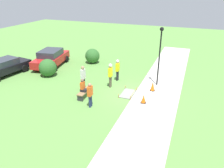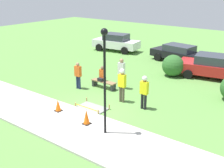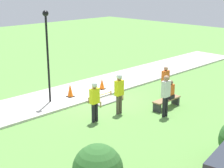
{
  "view_description": "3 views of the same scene",
  "coord_description": "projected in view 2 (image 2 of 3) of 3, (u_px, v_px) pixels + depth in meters",
  "views": [
    {
      "loc": [
        -13.49,
        -3.45,
        7.02
      ],
      "look_at": [
        -0.43,
        1.57,
        0.75
      ],
      "focal_mm": 35.0,
      "sensor_mm": 36.0,
      "label": 1
    },
    {
      "loc": [
        8.52,
        -9.33,
        6.01
      ],
      "look_at": [
        0.01,
        2.0,
        0.92
      ],
      "focal_mm": 45.0,
      "sensor_mm": 36.0,
      "label": 2
    },
    {
      "loc": [
        10.93,
        12.14,
        5.71
      ],
      "look_at": [
        0.23,
        1.26,
        1.13
      ],
      "focal_mm": 55.0,
      "sensor_mm": 36.0,
      "label": 3
    }
  ],
  "objects": [
    {
      "name": "worker_supervisor",
      "position": [
        122.0,
        82.0,
        14.73
      ],
      "size": [
        0.4,
        0.27,
        1.86
      ],
      "color": "brown",
      "rests_on": "ground_plane"
    },
    {
      "name": "parked_car_black",
      "position": [
        179.0,
        53.0,
        22.5
      ],
      "size": [
        4.76,
        2.44,
        1.4
      ],
      "rotation": [
        0.0,
        0.0,
        -0.15
      ],
      "color": "black",
      "rests_on": "ground_plane"
    },
    {
      "name": "worker_assistant",
      "position": [
        144.0,
        89.0,
        13.91
      ],
      "size": [
        0.4,
        0.25,
        1.77
      ],
      "color": "black",
      "rests_on": "ground_plane"
    },
    {
      "name": "traffic_cone_near_patch",
      "position": [
        58.0,
        105.0,
        13.71
      ],
      "size": [
        0.34,
        0.34,
        0.59
      ],
      "color": "black",
      "rests_on": "sidewalk"
    },
    {
      "name": "parked_car_red",
      "position": [
        213.0,
        66.0,
        18.75
      ],
      "size": [
        4.72,
        2.73,
        1.56
      ],
      "rotation": [
        0.0,
        0.0,
        0.17
      ],
      "color": "red",
      "rests_on": "ground_plane"
    },
    {
      "name": "lamppost_near",
      "position": [
        105.0,
        68.0,
        10.84
      ],
      "size": [
        0.28,
        0.28,
        4.36
      ],
      "color": "black",
      "rests_on": "sidewalk"
    },
    {
      "name": "bystander_in_gray_shirt",
      "position": [
        121.0,
        72.0,
        16.66
      ],
      "size": [
        0.4,
        0.25,
        1.87
      ],
      "color": "black",
      "rests_on": "ground_plane"
    },
    {
      "name": "wet_concrete_patch",
      "position": [
        92.0,
        108.0,
        14.29
      ],
      "size": [
        1.57,
        0.91,
        0.28
      ],
      "color": "gray",
      "rests_on": "ground_plane"
    },
    {
      "name": "shrub_rounded_near",
      "position": [
        173.0,
        66.0,
        19.09
      ],
      "size": [
        1.48,
        1.48,
        1.48
      ],
      "color": "#2D6028",
      "rests_on": "ground_plane"
    },
    {
      "name": "bystander_in_orange_shirt",
      "position": [
        78.0,
        74.0,
        16.7
      ],
      "size": [
        0.4,
        0.22,
        1.63
      ],
      "color": "navy",
      "rests_on": "ground_plane"
    },
    {
      "name": "park_bench",
      "position": [
        104.0,
        83.0,
        16.99
      ],
      "size": [
        1.63,
        0.44,
        0.45
      ],
      "color": "#2D2D33",
      "rests_on": "ground_plane"
    },
    {
      "name": "person_seated_on_bench",
      "position": [
        102.0,
        75.0,
        16.95
      ],
      "size": [
        0.36,
        0.44,
        0.89
      ],
      "color": "black",
      "rests_on": "park_bench"
    },
    {
      "name": "ground_plane",
      "position": [
        88.0,
        112.0,
        13.87
      ],
      "size": [
        60.0,
        60.0,
        0.0
      ],
      "primitive_type": "plane",
      "color": "#5B8E42"
    },
    {
      "name": "sidewalk",
      "position": [
        65.0,
        123.0,
        12.71
      ],
      "size": [
        28.0,
        3.04,
        0.1
      ],
      "color": "#BCB7AD",
      "rests_on": "ground_plane"
    },
    {
      "name": "traffic_cone_far_patch",
      "position": [
        86.0,
        117.0,
        12.41
      ],
      "size": [
        0.34,
        0.34,
        0.69
      ],
      "color": "black",
      "rests_on": "sidewalk"
    },
    {
      "name": "parked_car_white",
      "position": [
        116.0,
        42.0,
        26.24
      ],
      "size": [
        4.51,
        2.37,
        1.62
      ],
      "rotation": [
        0.0,
        0.0,
        0.13
      ],
      "color": "white",
      "rests_on": "ground_plane"
    }
  ]
}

